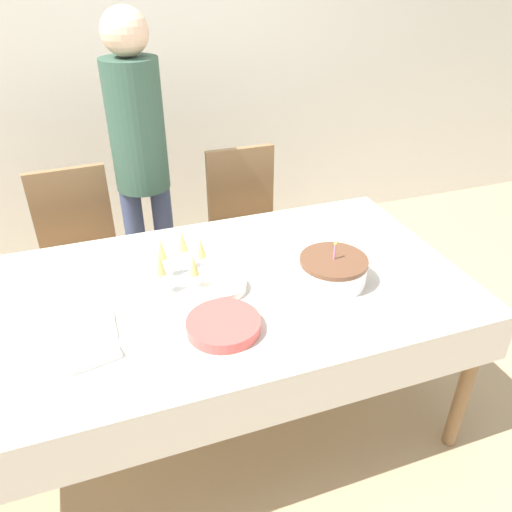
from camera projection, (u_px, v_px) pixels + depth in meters
The scene contains 13 objects.
ground_plane at pixel (214, 419), 2.37m from camera, with size 12.00×12.00×0.00m, color tan.
wall_back at pixel (127, 53), 3.13m from camera, with size 8.00×0.05×2.70m.
dining_table at pixel (206, 309), 2.02m from camera, with size 2.09×1.10×0.76m.
dining_chair_far_left at pixel (81, 252), 2.66m from camera, with size 0.44×0.44×0.96m.
dining_chair_far_right at pixel (247, 225), 2.92m from camera, with size 0.42×0.42×0.96m.
birthday_cake at pixel (333, 270), 1.99m from camera, with size 0.27×0.27×0.18m.
champagne_tray at pixel (180, 265), 1.97m from camera, with size 0.30×0.30×0.18m.
plate_stack_main at pixel (225, 325), 1.75m from camera, with size 0.26×0.26×0.04m.
plate_stack_dessert at pixel (223, 286), 1.96m from camera, with size 0.19×0.19×0.03m.
cake_knife at pixel (391, 311), 1.85m from camera, with size 0.30×0.08×0.00m.
fork_pile at pixel (94, 360), 1.62m from camera, with size 0.18×0.10×0.02m.
napkin_pile at pixel (94, 329), 1.75m from camera, with size 0.15×0.15×0.01m.
person_standing at pixel (139, 149), 2.56m from camera, with size 0.28×0.28×1.70m.
Camera 1 is at (-0.35, -1.59, 1.90)m, focal length 35.00 mm.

